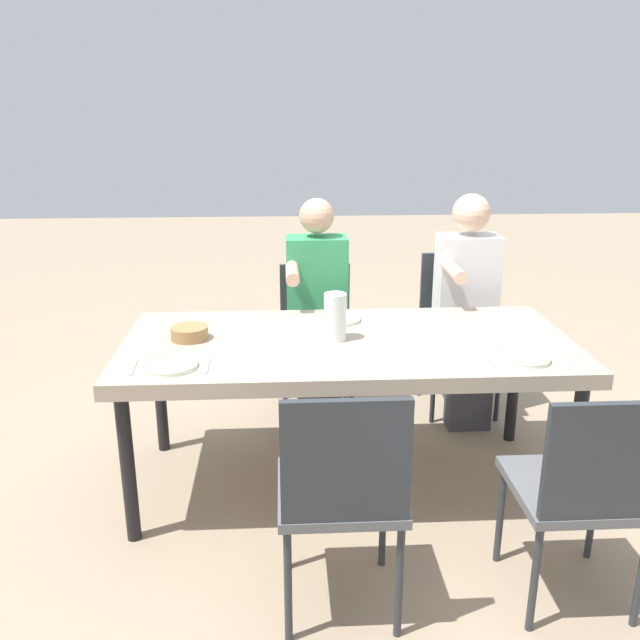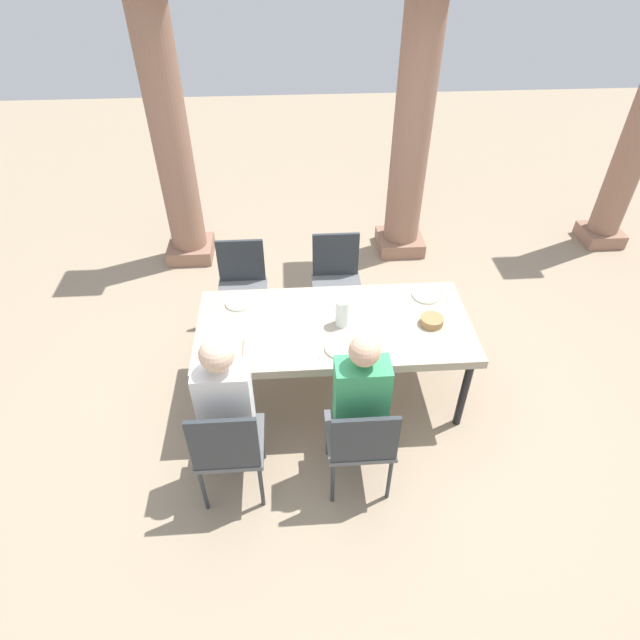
{
  "view_description": "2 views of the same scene",
  "coord_description": "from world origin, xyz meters",
  "px_view_note": "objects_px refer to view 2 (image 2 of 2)",
  "views": [
    {
      "loc": [
        0.29,
        2.89,
        1.79
      ],
      "look_at": [
        0.12,
        -0.02,
        0.84
      ],
      "focal_mm": 37.77,
      "sensor_mm": 36.0,
      "label": 1
    },
    {
      "loc": [
        -0.3,
        -2.96,
        3.28
      ],
      "look_at": [
        -0.11,
        0.02,
        0.77
      ],
      "focal_mm": 29.39,
      "sensor_mm": 36.0,
      "label": 2
    }
  ],
  "objects_px": {
    "chair_mid_north": "(336,277)",
    "diner_man_white": "(228,404)",
    "plate_2": "(426,295)",
    "chair_mid_south": "(361,440)",
    "stone_column_centre": "(412,134)",
    "diner_woman_green": "(359,400)",
    "plate_0": "(239,303)",
    "water_pitcher": "(342,314)",
    "stone_column_near": "(171,140)",
    "chair_west_south": "(228,446)",
    "dining_table": "(334,330)",
    "bread_basket": "(432,321)",
    "chair_west_north": "(242,283)",
    "plate_1": "(340,349)"
  },
  "relations": [
    {
      "from": "chair_mid_north",
      "to": "diner_man_white",
      "type": "xyz_separation_m",
      "value": [
        -0.85,
        -1.59,
        0.17
      ]
    },
    {
      "from": "diner_man_white",
      "to": "plate_2",
      "type": "height_order",
      "value": "diner_man_white"
    },
    {
      "from": "chair_mid_south",
      "to": "stone_column_centre",
      "type": "xyz_separation_m",
      "value": [
        0.86,
        3.07,
        0.83
      ]
    },
    {
      "from": "diner_woman_green",
      "to": "diner_man_white",
      "type": "relative_size",
      "value": 0.98
    },
    {
      "from": "plate_0",
      "to": "water_pitcher",
      "type": "height_order",
      "value": "water_pitcher"
    },
    {
      "from": "stone_column_near",
      "to": "plate_2",
      "type": "relative_size",
      "value": 11.95
    },
    {
      "from": "chair_west_south",
      "to": "diner_man_white",
      "type": "xyz_separation_m",
      "value": [
        0.0,
        0.2,
        0.18
      ]
    },
    {
      "from": "stone_column_near",
      "to": "diner_woman_green",
      "type": "bearing_deg",
      "value": -62.12
    },
    {
      "from": "dining_table",
      "to": "chair_west_south",
      "type": "height_order",
      "value": "chair_west_south"
    },
    {
      "from": "stone_column_near",
      "to": "plate_0",
      "type": "distance_m",
      "value": 2.1
    },
    {
      "from": "diner_man_white",
      "to": "stone_column_centre",
      "type": "bearing_deg",
      "value": 59.32
    },
    {
      "from": "stone_column_centre",
      "to": "bread_basket",
      "type": "height_order",
      "value": "stone_column_centre"
    },
    {
      "from": "chair_west_south",
      "to": "bread_basket",
      "type": "height_order",
      "value": "chair_west_south"
    },
    {
      "from": "chair_mid_north",
      "to": "water_pitcher",
      "type": "bearing_deg",
      "value": -92.83
    },
    {
      "from": "chair_west_north",
      "to": "plate_2",
      "type": "height_order",
      "value": "chair_west_north"
    },
    {
      "from": "chair_mid_south",
      "to": "plate_0",
      "type": "relative_size",
      "value": 4.01
    },
    {
      "from": "diner_man_white",
      "to": "stone_column_centre",
      "type": "height_order",
      "value": "stone_column_centre"
    },
    {
      "from": "diner_man_white",
      "to": "bread_basket",
      "type": "height_order",
      "value": "diner_man_white"
    },
    {
      "from": "bread_basket",
      "to": "diner_woman_green",
      "type": "bearing_deg",
      "value": -133.23
    },
    {
      "from": "chair_west_south",
      "to": "plate_0",
      "type": "bearing_deg",
      "value": 88.63
    },
    {
      "from": "chair_west_north",
      "to": "diner_man_white",
      "type": "xyz_separation_m",
      "value": [
        0.0,
        -1.59,
        0.19
      ]
    },
    {
      "from": "chair_west_south",
      "to": "stone_column_near",
      "type": "height_order",
      "value": "stone_column_near"
    },
    {
      "from": "chair_west_north",
      "to": "chair_west_south",
      "type": "bearing_deg",
      "value": -90.0
    },
    {
      "from": "chair_mid_south",
      "to": "plate_2",
      "type": "bearing_deg",
      "value": 60.8
    },
    {
      "from": "chair_west_south",
      "to": "water_pitcher",
      "type": "height_order",
      "value": "water_pitcher"
    },
    {
      "from": "chair_west_south",
      "to": "diner_woman_green",
      "type": "bearing_deg",
      "value": 12.21
    },
    {
      "from": "dining_table",
      "to": "stone_column_centre",
      "type": "height_order",
      "value": "stone_column_centre"
    },
    {
      "from": "chair_west_north",
      "to": "water_pitcher",
      "type": "relative_size",
      "value": 4.04
    },
    {
      "from": "chair_mid_north",
      "to": "chair_mid_south",
      "type": "distance_m",
      "value": 1.78
    },
    {
      "from": "chair_mid_north",
      "to": "bread_basket",
      "type": "bearing_deg",
      "value": -56.55
    },
    {
      "from": "chair_mid_south",
      "to": "plate_1",
      "type": "relative_size",
      "value": 4.03
    },
    {
      "from": "stone_column_centre",
      "to": "plate_1",
      "type": "xyz_separation_m",
      "value": [
        -0.95,
        -2.47,
        -0.58
      ]
    },
    {
      "from": "dining_table",
      "to": "stone_column_centre",
      "type": "bearing_deg",
      "value": 66.26
    },
    {
      "from": "chair_west_north",
      "to": "water_pitcher",
      "type": "height_order",
      "value": "water_pitcher"
    },
    {
      "from": "dining_table",
      "to": "water_pitcher",
      "type": "distance_m",
      "value": 0.17
    },
    {
      "from": "stone_column_centre",
      "to": "plate_0",
      "type": "relative_size",
      "value": 12.63
    },
    {
      "from": "stone_column_centre",
      "to": "dining_table",
      "type": "bearing_deg",
      "value": -113.74
    },
    {
      "from": "plate_0",
      "to": "bread_basket",
      "type": "relative_size",
      "value": 1.27
    },
    {
      "from": "chair_west_south",
      "to": "diner_man_white",
      "type": "relative_size",
      "value": 0.71
    },
    {
      "from": "chair_mid_north",
      "to": "chair_mid_south",
      "type": "relative_size",
      "value": 1.06
    },
    {
      "from": "diner_man_white",
      "to": "plate_1",
      "type": "bearing_deg",
      "value": 28.56
    },
    {
      "from": "stone_column_near",
      "to": "plate_0",
      "type": "bearing_deg",
      "value": -69.61
    },
    {
      "from": "dining_table",
      "to": "chair_west_north",
      "type": "xyz_separation_m",
      "value": [
        -0.75,
        0.89,
        -0.18
      ]
    },
    {
      "from": "diner_woman_green",
      "to": "stone_column_near",
      "type": "distance_m",
      "value": 3.34
    },
    {
      "from": "stone_column_centre",
      "to": "water_pitcher",
      "type": "xyz_separation_m",
      "value": [
        -0.91,
        -2.19,
        -0.49
      ]
    },
    {
      "from": "chair_west_north",
      "to": "water_pitcher",
      "type": "distance_m",
      "value": 1.25
    },
    {
      "from": "dining_table",
      "to": "stone_column_near",
      "type": "bearing_deg",
      "value": 123.13
    },
    {
      "from": "chair_west_north",
      "to": "plate_1",
      "type": "bearing_deg",
      "value": -56.85
    },
    {
      "from": "chair_west_north",
      "to": "stone_column_near",
      "type": "relative_size",
      "value": 0.32
    },
    {
      "from": "chair_mid_north",
      "to": "plate_1",
      "type": "distance_m",
      "value": 1.2
    }
  ]
}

